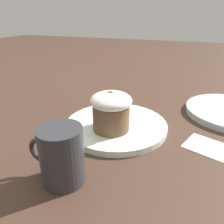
# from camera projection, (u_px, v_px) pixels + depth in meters

# --- Properties ---
(ground_plane) EXTENTS (4.00, 4.00, 0.00)m
(ground_plane) POSITION_uv_depth(u_px,v_px,m) (116.00, 128.00, 0.57)
(ground_plane) COLOR #3D281E
(dessert_plate) EXTENTS (0.26, 0.26, 0.02)m
(dessert_plate) POSITION_uv_depth(u_px,v_px,m) (116.00, 125.00, 0.57)
(dessert_plate) COLOR silver
(dessert_plate) RESTS_ON ground_plane
(carrot_cake) EXTENTS (0.10, 0.10, 0.10)m
(carrot_cake) POSITION_uv_depth(u_px,v_px,m) (112.00, 110.00, 0.51)
(carrot_cake) COLOR brown
(carrot_cake) RESTS_ON dessert_plate
(spoon) EXTENTS (0.03, 0.13, 0.01)m
(spoon) POSITION_uv_depth(u_px,v_px,m) (115.00, 119.00, 0.58)
(spoon) COLOR #B7B7BC
(spoon) RESTS_ON dessert_plate
(coffee_cup) EXTENTS (0.11, 0.08, 0.10)m
(coffee_cup) POSITION_uv_depth(u_px,v_px,m) (61.00, 155.00, 0.37)
(coffee_cup) COLOR #2D2D33
(coffee_cup) RESTS_ON ground_plane
(paper_napkin) EXTENTS (0.11, 0.10, 0.00)m
(paper_napkin) POSITION_uv_depth(u_px,v_px,m) (207.00, 146.00, 0.49)
(paper_napkin) COLOR white
(paper_napkin) RESTS_ON ground_plane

